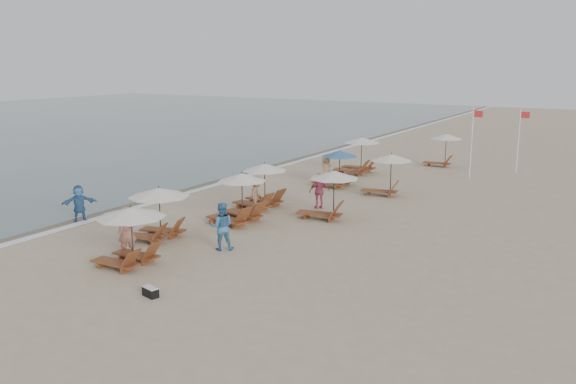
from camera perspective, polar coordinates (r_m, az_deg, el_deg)
The scene contains 21 objects.
ground at distance 21.43m, azimuth 1.61°, elevation -6.87°, with size 160.00×160.00×0.00m, color tan.
wet_sand_band at distance 36.26m, azimuth -8.01°, elevation 1.01°, with size 3.20×140.00×0.01m, color #6B5E4C.
foam_line at distance 35.47m, azimuth -6.37°, elevation 0.82°, with size 0.50×140.00×0.02m, color white.
lounger_station_0 at distance 21.63m, azimuth -14.89°, elevation -3.76°, with size 2.55×2.43×2.14m.
lounger_station_1 at distance 24.54m, azimuth -12.37°, elevation -1.79°, with size 2.64×2.43×2.15m.
lounger_station_2 at distance 26.59m, azimuth -4.83°, elevation -0.74°, with size 2.66×2.32×2.27m.
lounger_station_3 at distance 29.30m, azimuth -2.62°, elevation 0.53°, with size 2.60×2.18×2.21m.
lounger_station_4 at distance 34.41m, azimuth 4.52°, elevation 2.16°, with size 2.47×2.05×2.10m.
lounger_station_5 at distance 38.52m, azimuth 6.57°, elevation 3.35°, with size 2.78×2.31×2.34m.
inland_station_0 at distance 27.11m, azimuth 3.74°, elevation 0.14°, with size 2.78×2.24×2.22m.
inland_station_1 at distance 32.31m, azimuth 9.30°, elevation 2.11°, with size 2.67×2.24×2.22m.
inland_station_2 at distance 42.11m, azimuth 14.45°, elevation 4.32°, with size 2.55×2.24×2.22m.
beachgoer_near at distance 22.81m, azimuth -14.97°, elevation -3.66°, with size 0.68×0.44×1.85m, color #A8705B.
beachgoer_mid_a at distance 22.93m, azimuth -6.30°, elevation -3.25°, with size 0.89×0.69×1.83m, color teal.
beachgoer_mid_b at distance 28.27m, azimuth -2.98°, elevation -0.30°, with size 1.13×0.65×1.74m, color #8A5F46.
beachgoer_far_a at distance 29.17m, azimuth 3.00°, elevation 0.09°, with size 1.02×0.42×1.74m, color #BD4B6A.
beachgoer_far_b at distance 35.08m, azimuth 3.59°, elevation 2.17°, with size 0.85×0.55×1.74m, color tan.
waterline_walker at distance 28.47m, azimuth -19.17°, elevation -1.00°, with size 1.52×0.48×1.64m, color #305F90.
duffel_bag at distance 19.07m, azimuth -12.89°, elevation -9.19°, with size 0.60×0.40×0.30m.
flag_pole_near at distance 37.93m, azimuth 17.05°, elevation 4.79°, with size 0.60×0.08×4.36m.
flag_pole_far at distance 41.08m, azimuth 21.05°, elevation 4.87°, with size 0.59×0.08×4.10m.
Camera 1 is at (9.81, -17.70, 7.05)m, focal length 37.55 mm.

